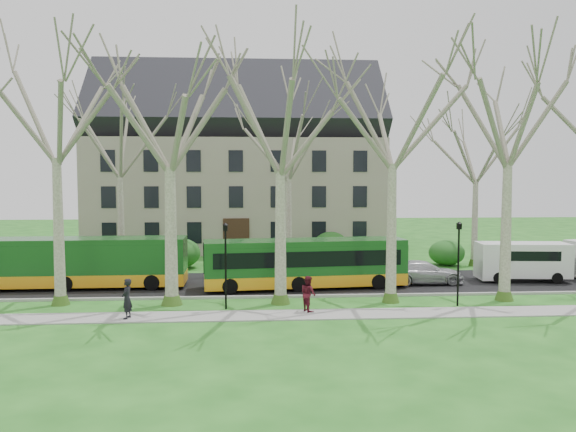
# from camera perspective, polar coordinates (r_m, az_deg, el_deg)

# --- Properties ---
(ground) EXTENTS (120.00, 120.00, 0.00)m
(ground) POSITION_cam_1_polar(r_m,az_deg,el_deg) (30.29, 5.32, -8.80)
(ground) COLOR #23611B
(ground) RESTS_ON ground
(sidewalk) EXTENTS (70.00, 2.00, 0.06)m
(sidewalk) POSITION_cam_1_polar(r_m,az_deg,el_deg) (27.88, 6.14, -9.87)
(sidewalk) COLOR gray
(sidewalk) RESTS_ON ground
(road) EXTENTS (80.00, 8.00, 0.06)m
(road) POSITION_cam_1_polar(r_m,az_deg,el_deg) (35.61, 3.93, -6.80)
(road) COLOR black
(road) RESTS_ON ground
(curb) EXTENTS (80.00, 0.25, 0.14)m
(curb) POSITION_cam_1_polar(r_m,az_deg,el_deg) (31.72, 4.90, -8.08)
(curb) COLOR #A5A39E
(curb) RESTS_ON ground
(building) EXTENTS (26.50, 12.20, 16.00)m
(building) POSITION_cam_1_polar(r_m,az_deg,el_deg) (53.19, -5.14, 5.48)
(building) COLOR gray
(building) RESTS_ON ground
(tree_row_verge) EXTENTS (49.00, 7.00, 14.00)m
(tree_row_verge) POSITION_cam_1_polar(r_m,az_deg,el_deg) (29.83, 5.32, 4.56)
(tree_row_verge) COLOR gray
(tree_row_verge) RESTS_ON ground
(tree_row_far) EXTENTS (33.00, 7.00, 12.00)m
(tree_row_far) POSITION_cam_1_polar(r_m,az_deg,el_deg) (40.30, 1.06, 3.02)
(tree_row_far) COLOR gray
(tree_row_far) RESTS_ON ground
(lamp_row) EXTENTS (36.22, 0.22, 4.30)m
(lamp_row) POSITION_cam_1_polar(r_m,az_deg,el_deg) (28.84, 5.67, -4.25)
(lamp_row) COLOR black
(lamp_row) RESTS_ON ground
(hedges) EXTENTS (30.60, 8.60, 2.00)m
(hedges) POSITION_cam_1_polar(r_m,az_deg,el_deg) (43.54, -3.66, -3.51)
(hedges) COLOR #1A5D23
(hedges) RESTS_ON ground
(bus_lead) EXTENTS (12.38, 2.75, 3.09)m
(bus_lead) POSITION_cam_1_polar(r_m,az_deg,el_deg) (35.89, -20.24, -4.41)
(bus_lead) COLOR #164D19
(bus_lead) RESTS_ON road
(bus_follow) EXTENTS (12.16, 3.63, 3.00)m
(bus_follow) POSITION_cam_1_polar(r_m,az_deg,el_deg) (33.65, 1.76, -4.78)
(bus_follow) COLOR #164D19
(bus_follow) RESTS_ON road
(sedan) EXTENTS (4.96, 2.12, 1.42)m
(sedan) POSITION_cam_1_polar(r_m,az_deg,el_deg) (36.02, 13.60, -5.58)
(sedan) COLOR #B8B8BD
(sedan) RESTS_ON road
(van_a) EXTENTS (5.77, 2.58, 2.44)m
(van_a) POSITION_cam_1_polar(r_m,az_deg,el_deg) (38.85, 22.71, -4.32)
(van_a) COLOR white
(van_a) RESTS_ON road
(pedestrian_a) EXTENTS (0.56, 0.75, 1.88)m
(pedestrian_a) POSITION_cam_1_polar(r_m,az_deg,el_deg) (27.62, -16.05, -8.07)
(pedestrian_a) COLOR black
(pedestrian_a) RESTS_ON sidewalk
(pedestrian_b) EXTENTS (0.97, 1.06, 1.76)m
(pedestrian_b) POSITION_cam_1_polar(r_m,az_deg,el_deg) (28.00, 2.07, -7.88)
(pedestrian_b) COLOR #4F121D
(pedestrian_b) RESTS_ON sidewalk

